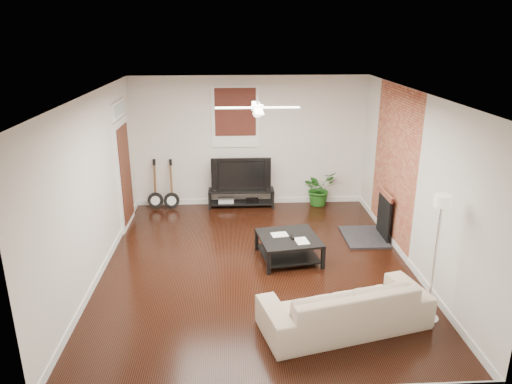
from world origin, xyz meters
TOP-DOWN VIEW (x-y plane):
  - room at (0.00, 0.00)m, footprint 5.01×6.01m
  - brick_accent at (2.49, 1.00)m, footprint 0.02×2.20m
  - fireplace at (2.20, 1.00)m, footprint 0.80×1.10m
  - window_back at (-0.30, 2.97)m, footprint 1.00×0.06m
  - door_left at (-2.46, 1.90)m, footprint 0.08×1.00m
  - tv_stand at (-0.20, 2.78)m, footprint 1.42×0.38m
  - tv at (-0.20, 2.80)m, footprint 1.27×0.17m
  - coffee_table at (0.54, 0.23)m, footprint 1.10×1.10m
  - sofa at (1.04, -1.74)m, footprint 2.32×1.37m
  - floor_lamp at (2.20, -1.64)m, footprint 0.36×0.36m
  - potted_plant at (1.51, 2.82)m, footprint 0.90×0.88m
  - guitar_left at (-2.05, 2.75)m, footprint 0.34×0.24m
  - guitar_right at (-1.70, 2.72)m, footprint 0.36×0.27m
  - ceiling_fan at (0.00, 0.00)m, footprint 1.24×1.24m

SIDE VIEW (x-z plane):
  - tv_stand at x=-0.20m, z-range 0.00..0.40m
  - coffee_table at x=0.54m, z-range 0.00..0.40m
  - sofa at x=1.04m, z-range 0.00..0.64m
  - potted_plant at x=1.51m, z-range 0.00..0.76m
  - fireplace at x=2.20m, z-range 0.00..0.92m
  - guitar_left at x=-2.05m, z-range 0.00..1.09m
  - guitar_right at x=-1.70m, z-range 0.00..1.09m
  - tv at x=-0.20m, z-range 0.40..1.13m
  - floor_lamp at x=2.20m, z-range 0.00..1.78m
  - door_left at x=-2.46m, z-range 0.00..2.50m
  - room at x=0.00m, z-range 0.00..2.80m
  - brick_accent at x=2.49m, z-range 0.00..2.80m
  - window_back at x=-0.30m, z-range 1.30..2.60m
  - ceiling_fan at x=0.00m, z-range 2.44..2.76m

